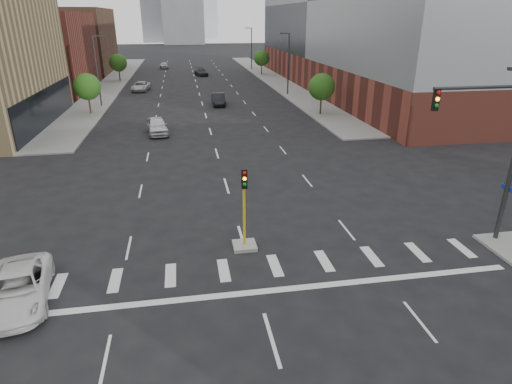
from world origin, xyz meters
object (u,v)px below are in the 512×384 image
object	(u,v)px
car_near_left	(157,126)
car_distant	(164,65)
median_traffic_signal	(245,231)
parked_minivan	(18,288)
car_mid_right	(218,99)
car_far_left	(141,86)
mast_arm_signal	(503,140)
car_deep_right	(201,72)

from	to	relation	value
car_near_left	car_distant	distance (m)	62.16
median_traffic_signal	car_near_left	bearing A→B (deg)	102.35
car_near_left	parked_minivan	bearing A→B (deg)	-107.30
car_mid_right	car_far_left	size ratio (longest dim) A/B	0.91
median_traffic_signal	mast_arm_signal	distance (m)	13.53
car_deep_right	car_distant	distance (m)	17.03
mast_arm_signal	car_far_left	world-z (taller)	mast_arm_signal
car_deep_right	car_distant	xyz separation A→B (m)	(-7.96, 15.06, -0.00)
car_deep_right	mast_arm_signal	bearing A→B (deg)	-91.08
car_near_left	car_distant	bearing A→B (deg)	82.80
car_mid_right	car_near_left	bearing A→B (deg)	-116.57
parked_minivan	car_far_left	bearing A→B (deg)	79.59
median_traffic_signal	car_far_left	world-z (taller)	median_traffic_signal
parked_minivan	car_mid_right	bearing A→B (deg)	64.40
mast_arm_signal	car_mid_right	size ratio (longest dim) A/B	1.91
median_traffic_signal	car_distant	distance (m)	87.39
car_mid_right	parked_minivan	world-z (taller)	car_mid_right
car_far_left	parked_minivan	world-z (taller)	car_far_left
car_mid_right	car_deep_right	distance (m)	32.50
car_far_left	car_deep_right	world-z (taller)	car_deep_right
car_mid_right	car_far_left	distance (m)	18.31
car_near_left	car_distant	size ratio (longest dim) A/B	1.13
car_deep_right	car_mid_right	bearing A→B (deg)	-98.49
car_near_left	car_deep_right	world-z (taller)	car_near_left
median_traffic_signal	car_far_left	bearing A→B (deg)	99.73
car_mid_right	car_far_left	bearing A→B (deg)	129.61
mast_arm_signal	car_far_left	xyz separation A→B (m)	(-21.85, 55.38, -4.92)
mast_arm_signal	car_near_left	distance (m)	32.41
mast_arm_signal	car_near_left	xyz separation A→B (m)	(-18.09, 26.46, -4.80)
car_near_left	car_distant	xyz separation A→B (m)	(-0.98, 62.15, -0.10)
median_traffic_signal	car_mid_right	xyz separation A→B (m)	(2.17, 39.60, -0.19)
median_traffic_signal	car_deep_right	xyz separation A→B (m)	(1.50, 72.09, -0.23)
median_traffic_signal	car_distant	size ratio (longest dim) A/B	1.00
mast_arm_signal	car_deep_right	bearing A→B (deg)	98.59
car_deep_right	parked_minivan	world-z (taller)	car_deep_right
car_near_left	car_mid_right	bearing A→B (deg)	54.27
mast_arm_signal	car_near_left	world-z (taller)	mast_arm_signal
parked_minivan	mast_arm_signal	bearing A→B (deg)	-5.86
car_far_left	median_traffic_signal	bearing A→B (deg)	-72.77
median_traffic_signal	car_distant	bearing A→B (deg)	94.24
median_traffic_signal	car_deep_right	size ratio (longest dim) A/B	0.86
mast_arm_signal	parked_minivan	world-z (taller)	mast_arm_signal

